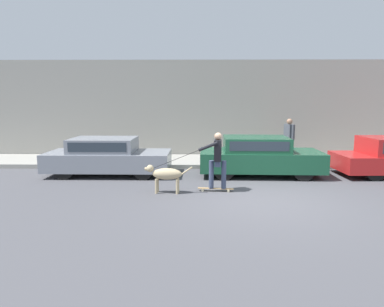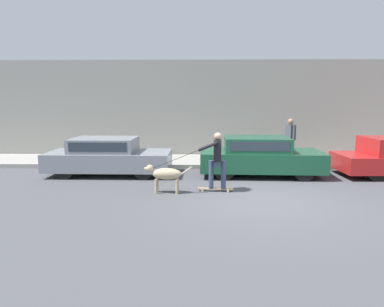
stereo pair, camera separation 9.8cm
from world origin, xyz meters
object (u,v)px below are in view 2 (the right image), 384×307
at_px(parked_car_1, 260,156).
at_px(skateboarder, 217,158).
at_px(parked_car_0, 108,157).
at_px(pedestrian_with_bag, 290,138).
at_px(dog, 165,174).

height_order(parked_car_1, skateboarder, skateboarder).
distance_m(parked_car_0, pedestrian_with_bag, 6.92).
height_order(dog, skateboarder, skateboarder).
bearing_deg(parked_car_1, skateboarder, -124.10).
relative_size(parked_car_0, parked_car_1, 1.01).
height_order(parked_car_0, parked_car_1, parked_car_1).
height_order(parked_car_0, dog, parked_car_0).
bearing_deg(dog, parked_car_1, -137.51).
distance_m(skateboarder, pedestrian_with_bag, 5.18).
xyz_separation_m(dog, skateboarder, (1.39, 0.18, 0.41)).
distance_m(parked_car_1, dog, 3.70).
bearing_deg(pedestrian_with_bag, parked_car_1, -141.12).
bearing_deg(dog, skateboarder, -168.09).
relative_size(parked_car_1, skateboarder, 1.77).
xyz_separation_m(parked_car_0, skateboarder, (3.54, -2.10, 0.32)).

